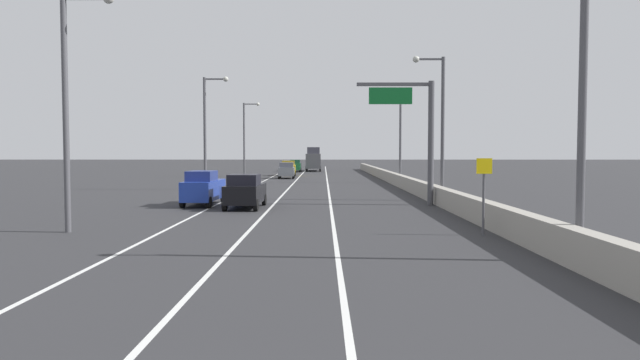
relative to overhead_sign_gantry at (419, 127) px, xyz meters
The scene contains 19 objects.
ground_plane 34.83m from the overhead_sign_gantry, 101.41° to the left, with size 320.00×320.00×0.00m, color #2D2D30.
lane_stripe_left 28.12m from the overhead_sign_gantry, 116.41° to the left, with size 0.16×130.00×0.00m, color silver.
lane_stripe_center 26.77m from the overhead_sign_gantry, 109.58° to the left, with size 0.16×130.00×0.00m, color silver.
lane_stripe_right 25.83m from the overhead_sign_gantry, 102.11° to the left, with size 0.16×130.00×0.00m, color silver.
jersey_barrier_right 10.76m from the overhead_sign_gantry, 82.22° to the left, with size 0.60×120.00×1.10m, color #9E998E.
overhead_sign_gantry is the anchor object (origin of this frame).
speed_advisory_sign 12.83m from the overhead_sign_gantry, 87.97° to the right, with size 0.60×0.11×3.00m.
lamp_post_right_near 17.78m from the overhead_sign_gantry, 85.03° to the right, with size 2.14×0.44×9.54m.
lamp_post_right_second 3.86m from the overhead_sign_gantry, 60.52° to the left, with size 2.14×0.44×9.54m.
lamp_post_right_third 24.36m from the overhead_sign_gantry, 85.50° to the left, with size 2.14×0.44×9.54m.
lamp_post_left_near 19.68m from the overhead_sign_gantry, 143.51° to the right, with size 2.14×0.44×9.54m.
lamp_post_left_mid 20.54m from the overhead_sign_gantry, 138.95° to the left, with size 2.14×0.44×9.54m.
lamp_post_left_far 41.73m from the overhead_sign_gantry, 112.07° to the left, with size 2.14×0.44×9.54m.
car_gray_0 35.84m from the overhead_sign_gantry, 106.64° to the left, with size 2.00×4.05×1.94m.
car_green_1 57.24m from the overhead_sign_gantry, 100.33° to the left, with size 1.85×4.20×1.96m.
car_blue_2 13.56m from the overhead_sign_gantry, behind, with size 1.91×4.83×2.10m.
car_black_3 11.10m from the overhead_sign_gantry, 169.16° to the right, with size 2.04×4.42×1.96m.
car_yellow_4 43.64m from the overhead_sign_gantry, 103.92° to the left, with size 2.09×4.67×2.02m.
box_truck 61.14m from the overhead_sign_gantry, 96.98° to the left, with size 2.54×8.80×3.98m.
Camera 1 is at (1.05, -4.26, 3.26)m, focal length 31.91 mm.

